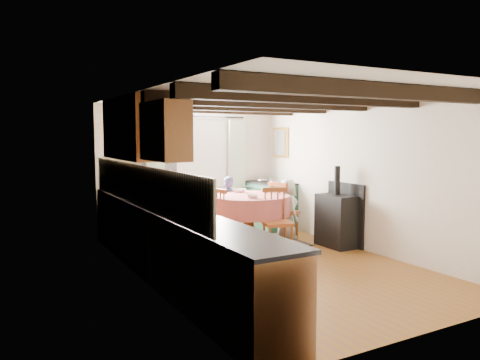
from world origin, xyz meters
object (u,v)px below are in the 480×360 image
aga_range (270,205)px  cast_iron_stove (337,206)px  child_far (227,207)px  chair_near (278,221)px  child_right (288,209)px  cup (266,190)px  chair_left (210,219)px  chair_right (284,210)px  dining_table (249,219)px

aga_range → cast_iron_stove: cast_iron_stove is taller
cast_iron_stove → aga_range: bearing=93.4°
child_far → chair_near: bearing=81.5°
child_right → cup: child_right is taller
chair_left → chair_near: bearing=42.9°
child_far → chair_right: bearing=128.7°
chair_near → aga_range: (0.98, 1.74, -0.04)m
chair_right → cup: bearing=63.0°
dining_table → chair_near: 0.79m
dining_table → cast_iron_stove: bearing=-38.1°
chair_near → cup: bearing=85.2°
cast_iron_stove → child_right: 1.00m
child_right → cup: size_ratio=10.52×
chair_left → cast_iron_stove: bearing=59.4°
child_far → cast_iron_stove: bearing=114.2°
chair_near → cast_iron_stove: bearing=10.4°
aga_range → chair_left: bearing=-150.2°
child_far → child_right: child_far is taller
cast_iron_stove → cup: 1.27m
chair_near → chair_right: (0.68, 0.83, 0.00)m
dining_table → aga_range: 1.42m
chair_left → cup: (1.20, 0.20, 0.38)m
chair_near → chair_left: chair_near is taller
cast_iron_stove → child_right: (-0.34, 0.93, -0.14)m
dining_table → chair_left: (-0.78, -0.09, 0.08)m
dining_table → child_far: bearing=95.3°
child_far → child_right: 1.09m
dining_table → cup: (0.42, 0.11, 0.46)m
child_right → chair_right: bearing=81.0°
chair_near → cast_iron_stove: 1.11m
chair_right → child_right: child_right is taller
dining_table → chair_right: chair_right is taller
aga_range → child_far: 1.15m
chair_right → dining_table: bearing=77.1°
chair_right → cast_iron_stove: 1.05m
dining_table → child_far: 0.69m
dining_table → chair_left: size_ratio=1.39×
chair_near → chair_left: 1.10m
chair_near → chair_left: size_ratio=1.03×
cup → child_far: bearing=130.2°
chair_left → cup: size_ratio=9.76×
child_right → cast_iron_stove: bearing=-153.6°
aga_range → child_right: bearing=-103.7°
chair_left → chair_right: chair_right is taller
chair_left → child_far: size_ratio=0.90×
child_far → aga_range: bearing=-179.1°
chair_left → chair_right: (1.53, 0.14, 0.02)m
child_far → cup: child_far is taller
chair_right → aga_range: size_ratio=1.00×
cast_iron_stove → child_far: 2.00m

